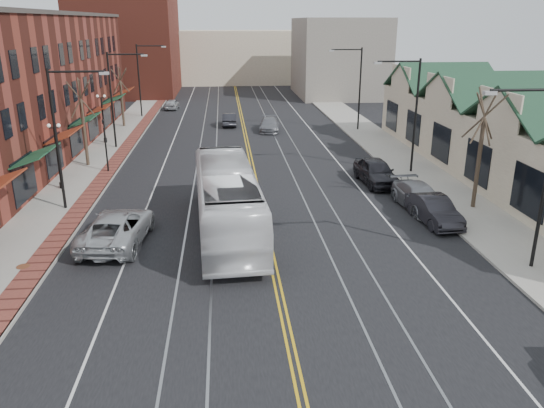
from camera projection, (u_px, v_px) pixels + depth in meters
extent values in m
plane|color=black|center=(294.00, 365.00, 17.18)|extent=(160.00, 160.00, 0.00)
cube|color=gray|center=(75.00, 189.00, 34.95)|extent=(4.00, 120.00, 0.15)
cube|color=gray|center=(427.00, 179.00, 37.01)|extent=(4.00, 120.00, 0.15)
cube|color=#C1AF94|center=(514.00, 147.00, 36.80)|extent=(8.00, 36.00, 4.60)
cube|color=maroon|center=(128.00, 46.00, 79.41)|extent=(14.00, 18.00, 14.00)
cube|color=#C1AF94|center=(233.00, 57.00, 95.72)|extent=(22.00, 14.00, 9.00)
cube|color=slate|center=(338.00, 57.00, 77.85)|extent=(12.00, 16.00, 11.00)
cylinder|color=black|center=(57.00, 141.00, 29.90)|extent=(0.16, 0.16, 8.00)
cylinder|color=black|center=(76.00, 72.00, 28.79)|extent=(3.00, 0.12, 0.12)
cube|color=#999999|center=(104.00, 73.00, 28.95)|extent=(0.50, 0.25, 0.15)
cylinder|color=black|center=(112.00, 101.00, 44.96)|extent=(0.16, 0.16, 8.00)
cylinder|color=black|center=(126.00, 54.00, 43.85)|extent=(3.00, 0.12, 0.12)
cube|color=#999999|center=(144.00, 55.00, 44.01)|extent=(0.50, 0.25, 0.15)
cylinder|color=black|center=(139.00, 81.00, 60.02)|extent=(0.16, 0.16, 8.00)
cylinder|color=black|center=(150.00, 46.00, 58.91)|extent=(3.00, 0.12, 0.12)
cube|color=#999999|center=(164.00, 47.00, 59.07)|extent=(0.50, 0.25, 0.15)
cylinder|color=black|center=(526.00, 90.00, 21.09)|extent=(3.00, 0.12, 0.12)
cube|color=#999999|center=(490.00, 93.00, 20.99)|extent=(0.50, 0.25, 0.15)
cylinder|color=black|center=(416.00, 117.00, 37.52)|extent=(0.16, 0.16, 8.00)
cylinder|color=black|center=(399.00, 61.00, 36.15)|extent=(3.00, 0.12, 0.12)
cube|color=#999999|center=(378.00, 63.00, 36.05)|extent=(0.50, 0.25, 0.15)
cylinder|color=black|center=(360.00, 89.00, 52.58)|extent=(0.16, 0.16, 8.00)
cylinder|color=black|center=(347.00, 50.00, 51.21)|extent=(3.00, 0.12, 0.12)
cube|color=#999999|center=(331.00, 51.00, 51.11)|extent=(0.50, 0.25, 0.15)
cylinder|color=black|center=(62.00, 185.00, 34.79)|extent=(0.28, 0.28, 0.40)
cylinder|color=black|center=(58.00, 159.00, 34.20)|extent=(0.14, 0.14, 4.00)
cube|color=black|center=(54.00, 128.00, 33.55)|extent=(0.60, 0.06, 0.06)
sphere|color=white|center=(49.00, 126.00, 33.48)|extent=(0.24, 0.24, 0.24)
sphere|color=white|center=(58.00, 125.00, 33.53)|extent=(0.24, 0.24, 0.24)
cylinder|color=black|center=(105.00, 140.00, 47.97)|extent=(0.28, 0.28, 0.40)
cylinder|color=black|center=(103.00, 120.00, 47.38)|extent=(0.14, 0.14, 4.00)
cube|color=black|center=(101.00, 98.00, 46.73)|extent=(0.60, 0.06, 0.06)
sphere|color=white|center=(97.00, 96.00, 46.65)|extent=(0.24, 0.24, 0.24)
sphere|color=white|center=(104.00, 96.00, 46.71)|extent=(0.24, 0.24, 0.24)
cylinder|color=#382B21|center=(85.00, 133.00, 39.73)|extent=(0.24, 0.24, 4.90)
cylinder|color=#382B21|center=(81.00, 99.00, 38.90)|extent=(0.58, 1.37, 2.90)
cylinder|color=#382B21|center=(81.00, 99.00, 38.90)|extent=(1.60, 0.66, 2.78)
cylinder|color=#382B21|center=(81.00, 99.00, 38.90)|extent=(0.53, 1.23, 2.96)
cylinder|color=#382B21|center=(81.00, 99.00, 38.90)|extent=(1.69, 1.03, 2.64)
cylinder|color=#382B21|center=(81.00, 99.00, 38.90)|extent=(1.78, 1.29, 2.48)
cylinder|color=#382B21|center=(122.00, 104.00, 54.85)|extent=(0.24, 0.24, 4.55)
cylinder|color=#382B21|center=(120.00, 81.00, 54.07)|extent=(0.55, 1.28, 2.69)
cylinder|color=#382B21|center=(120.00, 81.00, 54.07)|extent=(1.49, 0.62, 2.58)
cylinder|color=#382B21|center=(120.00, 81.00, 54.07)|extent=(0.50, 1.15, 2.75)
cylinder|color=#382B21|center=(120.00, 81.00, 54.07)|extent=(1.57, 0.97, 2.45)
cylinder|color=#382B21|center=(120.00, 81.00, 54.07)|extent=(1.66, 1.20, 2.30)
cylinder|color=#382B21|center=(478.00, 164.00, 30.52)|extent=(0.24, 0.24, 5.25)
cylinder|color=#382B21|center=(484.00, 116.00, 29.63)|extent=(0.61, 1.46, 3.10)
cylinder|color=#382B21|center=(484.00, 116.00, 29.63)|extent=(1.70, 0.70, 2.97)
cylinder|color=#382B21|center=(484.00, 116.00, 29.63)|extent=(0.56, 1.31, 3.17)
cylinder|color=#382B21|center=(484.00, 116.00, 29.63)|extent=(1.80, 1.10, 2.82)
cylinder|color=#382B21|center=(484.00, 116.00, 29.63)|extent=(1.90, 1.37, 2.65)
cylinder|color=#592D19|center=(23.00, 266.00, 23.70)|extent=(0.60, 0.60, 0.02)
cylinder|color=black|center=(106.00, 150.00, 38.29)|extent=(0.12, 0.12, 3.20)
imported|color=black|center=(104.00, 126.00, 37.72)|extent=(0.18, 0.15, 0.90)
imported|color=white|center=(227.00, 200.00, 27.43)|extent=(3.68, 12.78, 3.52)
imported|color=#B0B4B8|center=(117.00, 228.00, 26.28)|extent=(3.35, 6.26, 1.67)
imported|color=#232127|center=(434.00, 210.00, 29.05)|extent=(1.92, 4.60, 1.48)
imported|color=slate|center=(419.00, 197.00, 31.23)|extent=(2.42, 5.19, 1.46)
imported|color=black|center=(376.00, 172.00, 36.03)|extent=(2.36, 5.18, 1.72)
imported|color=black|center=(229.00, 119.00, 56.21)|extent=(1.52, 4.14, 1.35)
imported|color=slate|center=(269.00, 124.00, 53.49)|extent=(2.34, 4.79, 1.34)
imported|color=#AFB2B6|center=(172.00, 104.00, 66.75)|extent=(1.80, 3.91, 1.30)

